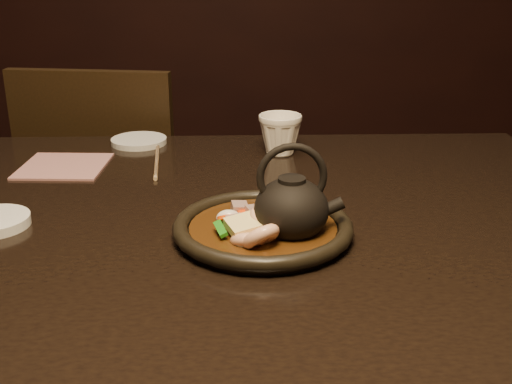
{
  "coord_description": "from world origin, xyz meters",
  "views": [
    {
      "loc": [
        0.19,
        -0.95,
        1.14
      ],
      "look_at": [
        0.21,
        -0.04,
        0.8
      ],
      "focal_mm": 45.0,
      "sensor_mm": 36.0,
      "label": 1
    }
  ],
  "objects_px": {
    "table": "(124,256)",
    "tea_cup": "(280,133)",
    "chair": "(116,210)",
    "teapot": "(292,206)",
    "plate": "(263,229)"
  },
  "relations": [
    {
      "from": "chair",
      "to": "teapot",
      "type": "xyz_separation_m",
      "value": [
        0.41,
        -0.78,
        0.32
      ]
    },
    {
      "from": "tea_cup",
      "to": "table",
      "type": "bearing_deg",
      "value": -131.65
    },
    {
      "from": "chair",
      "to": "table",
      "type": "bearing_deg",
      "value": 110.58
    },
    {
      "from": "table",
      "to": "chair",
      "type": "bearing_deg",
      "value": 102.25
    },
    {
      "from": "table",
      "to": "tea_cup",
      "type": "xyz_separation_m",
      "value": [
        0.27,
        0.31,
        0.12
      ]
    },
    {
      "from": "table",
      "to": "tea_cup",
      "type": "bearing_deg",
      "value": 48.35
    },
    {
      "from": "plate",
      "to": "tea_cup",
      "type": "relative_size",
      "value": 2.98
    },
    {
      "from": "teapot",
      "to": "tea_cup",
      "type": "bearing_deg",
      "value": 86.67
    },
    {
      "from": "teapot",
      "to": "table",
      "type": "bearing_deg",
      "value": 155.2
    },
    {
      "from": "chair",
      "to": "tea_cup",
      "type": "height_order",
      "value": "chair"
    },
    {
      "from": "table",
      "to": "teapot",
      "type": "relative_size",
      "value": 11.13
    },
    {
      "from": "table",
      "to": "teapot",
      "type": "height_order",
      "value": "teapot"
    },
    {
      "from": "table",
      "to": "plate",
      "type": "height_order",
      "value": "plate"
    },
    {
      "from": "chair",
      "to": "tea_cup",
      "type": "xyz_separation_m",
      "value": [
        0.42,
        -0.37,
        0.32
      ]
    },
    {
      "from": "table",
      "to": "tea_cup",
      "type": "distance_m",
      "value": 0.43
    }
  ]
}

